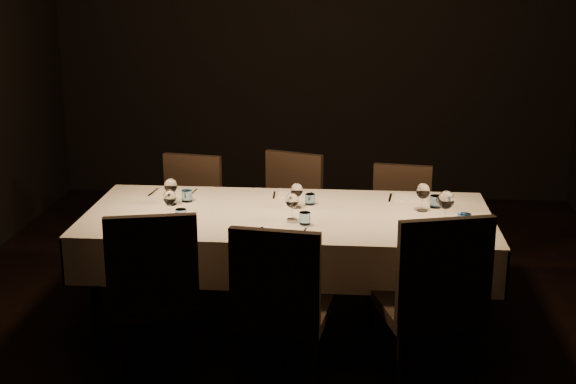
# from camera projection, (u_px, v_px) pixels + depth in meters

# --- Properties ---
(room) EXTENTS (5.01, 6.01, 3.01)m
(room) POSITION_uv_depth(u_px,v_px,m) (288.00, 96.00, 4.78)
(room) COLOR black
(room) RESTS_ON ground
(dining_table) EXTENTS (2.52, 1.12, 0.76)m
(dining_table) POSITION_uv_depth(u_px,v_px,m) (288.00, 225.00, 5.00)
(dining_table) COLOR black
(dining_table) RESTS_ON ground
(chair_near_left) EXTENTS (0.58, 0.58, 1.01)m
(chair_near_left) POSITION_uv_depth(u_px,v_px,m) (154.00, 288.00, 4.38)
(chair_near_left) COLOR black
(chair_near_left) RESTS_ON ground
(place_setting_near_left) EXTENTS (0.32, 0.39, 0.17)m
(place_setting_near_left) POSITION_uv_depth(u_px,v_px,m) (167.00, 211.00, 4.81)
(place_setting_near_left) COLOR silver
(place_setting_near_left) RESTS_ON dining_table
(chair_near_center) EXTENTS (0.53, 0.53, 0.98)m
(chair_near_center) POSITION_uv_depth(u_px,v_px,m) (280.00, 302.00, 4.23)
(chair_near_center) COLOR black
(chair_near_center) RESTS_ON ground
(place_setting_near_center) EXTENTS (0.31, 0.39, 0.17)m
(place_setting_near_center) POSITION_uv_depth(u_px,v_px,m) (292.00, 214.00, 4.75)
(place_setting_near_center) COLOR silver
(place_setting_near_center) RESTS_ON dining_table
(chair_near_right) EXTENTS (0.62, 0.62, 1.05)m
(chair_near_right) POSITION_uv_depth(u_px,v_px,m) (434.00, 297.00, 4.23)
(chair_near_right) COLOR black
(chair_near_right) RESTS_ON ground
(place_setting_near_right) EXTENTS (0.37, 0.42, 0.20)m
(place_setting_near_right) POSITION_uv_depth(u_px,v_px,m) (448.00, 216.00, 4.68)
(place_setting_near_right) COLOR silver
(place_setting_near_right) RESTS_ON dining_table
(chair_far_left) EXTENTS (0.51, 0.51, 0.91)m
(chair_far_left) POSITION_uv_depth(u_px,v_px,m) (188.00, 212.00, 5.85)
(chair_far_left) COLOR black
(chair_far_left) RESTS_ON ground
(place_setting_far_left) EXTENTS (0.32, 0.40, 0.17)m
(place_setting_far_left) POSITION_uv_depth(u_px,v_px,m) (175.00, 190.00, 5.23)
(place_setting_far_left) COLOR silver
(place_setting_far_left) RESTS_ON dining_table
(chair_far_center) EXTENTS (0.57, 0.57, 0.92)m
(chair_far_center) POSITION_uv_depth(u_px,v_px,m) (288.00, 211.00, 5.87)
(chair_far_center) COLOR black
(chair_far_center) RESTS_ON ground
(place_setting_far_center) EXTENTS (0.29, 0.39, 0.16)m
(place_setting_far_center) POSITION_uv_depth(u_px,v_px,m) (299.00, 194.00, 5.17)
(place_setting_far_center) COLOR silver
(place_setting_far_center) RESTS_ON dining_table
(chair_far_right) EXTENTS (0.47, 0.47, 0.87)m
(chair_far_right) POSITION_uv_depth(u_px,v_px,m) (400.00, 220.00, 5.73)
(chair_far_right) COLOR black
(chair_far_right) RESTS_ON ground
(place_setting_far_right) EXTENTS (0.33, 0.40, 0.18)m
(place_setting_far_right) POSITION_uv_depth(u_px,v_px,m) (422.00, 196.00, 5.11)
(place_setting_far_right) COLOR silver
(place_setting_far_right) RESTS_ON dining_table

